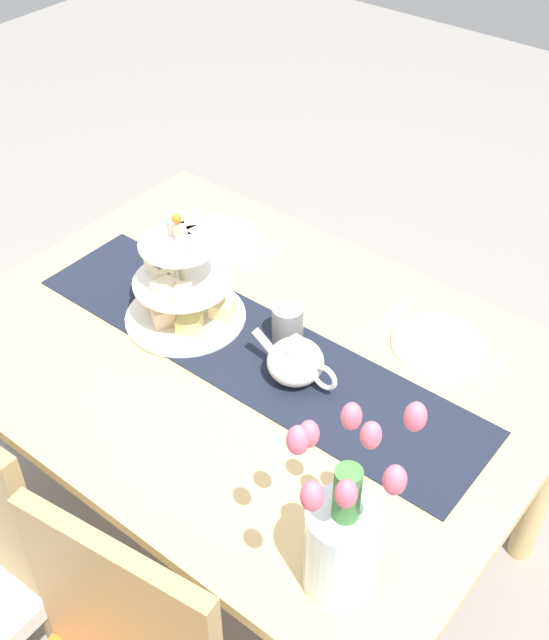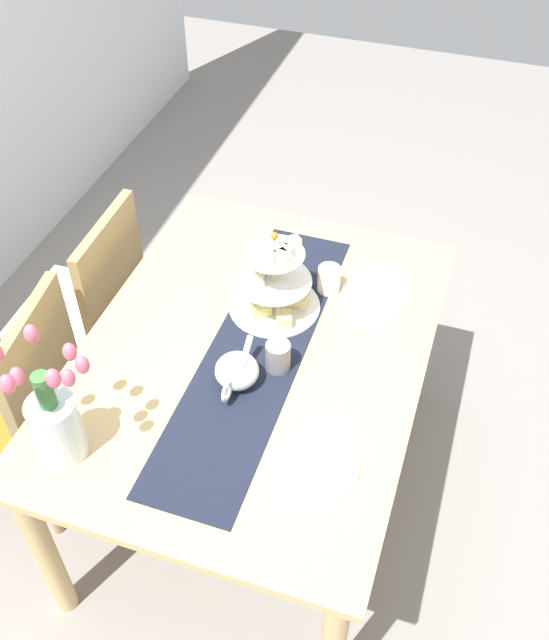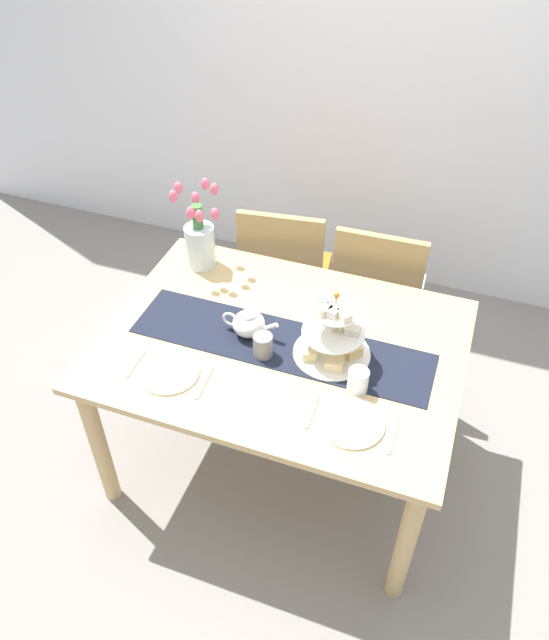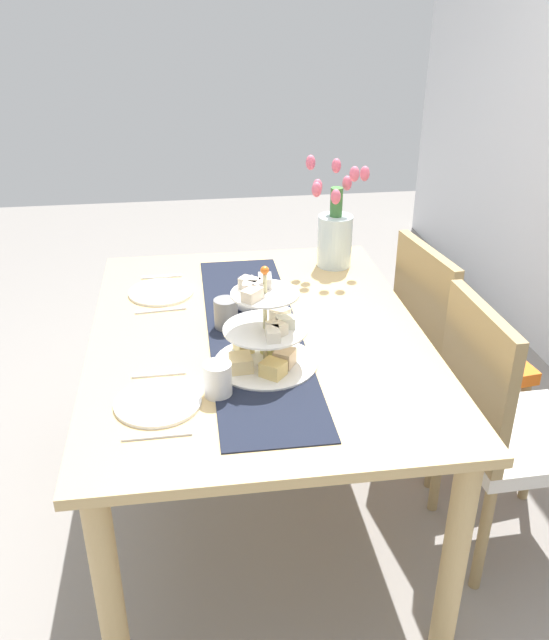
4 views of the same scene
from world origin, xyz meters
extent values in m
plane|color=gray|center=(0.00, 0.00, 0.00)|extent=(8.00, 8.00, 0.00)
cube|color=tan|center=(0.00, 0.00, 0.74)|extent=(1.41, 1.04, 0.03)
cylinder|color=tan|center=(0.64, -0.45, 0.36)|extent=(0.07, 0.07, 0.72)
cylinder|color=tan|center=(-0.64, 0.45, 0.36)|extent=(0.07, 0.07, 0.72)
cylinder|color=tan|center=(0.64, 0.45, 0.36)|extent=(0.07, 0.07, 0.72)
cylinder|color=#9C8254|center=(-0.05, 0.67, 0.21)|extent=(0.04, 0.04, 0.41)
cylinder|color=#9C8254|center=(-0.41, 0.62, 0.21)|extent=(0.04, 0.04, 0.41)
cube|color=orange|center=(-0.26, 0.82, 0.43)|extent=(0.47, 0.47, 0.05)
cube|color=#9C8254|center=(-0.23, 0.63, 0.69)|extent=(0.42, 0.09, 0.45)
cylinder|color=#9C8254|center=(0.42, 1.01, 0.21)|extent=(0.04, 0.04, 0.41)
cylinder|color=#9C8254|center=(0.06, 1.00, 0.21)|extent=(0.04, 0.04, 0.41)
cylinder|color=#9C8254|center=(0.43, 0.65, 0.21)|extent=(0.04, 0.04, 0.41)
cylinder|color=#9C8254|center=(0.07, 0.64, 0.21)|extent=(0.04, 0.04, 0.41)
cube|color=silver|center=(0.24, 0.82, 0.43)|extent=(0.43, 0.43, 0.05)
cube|color=#9C8254|center=(0.25, 0.63, 0.69)|extent=(0.42, 0.05, 0.45)
cube|color=black|center=(0.00, -0.01, 0.75)|extent=(1.20, 0.29, 0.00)
cylinder|color=beige|center=(0.21, 0.00, 0.89)|extent=(0.01, 0.01, 0.28)
cylinder|color=white|center=(0.21, 0.00, 0.76)|extent=(0.30, 0.30, 0.01)
cylinder|color=white|center=(0.21, 0.00, 0.87)|extent=(0.24, 0.24, 0.01)
cylinder|color=white|center=(0.21, 0.00, 0.98)|extent=(0.19, 0.19, 0.01)
cube|color=#EDCA74|center=(0.28, 0.01, 0.78)|extent=(0.08, 0.08, 0.04)
cube|color=beige|center=(0.23, 0.05, 0.78)|extent=(0.08, 0.07, 0.05)
cube|color=#D6D272|center=(0.16, 0.03, 0.78)|extent=(0.08, 0.08, 0.04)
cube|color=#E5CF88|center=(0.13, -0.06, 0.78)|extent=(0.07, 0.06, 0.04)
cube|color=beige|center=(0.24, -0.07, 0.78)|extent=(0.07, 0.07, 0.04)
cube|color=silver|center=(0.27, 0.01, 0.89)|extent=(0.06, 0.04, 0.03)
cube|color=beige|center=(0.24, 0.03, 0.89)|extent=(0.07, 0.06, 0.03)
cube|color=silver|center=(0.21, 0.06, 0.89)|extent=(0.04, 0.06, 0.03)
cube|color=beige|center=(0.16, 0.05, 0.89)|extent=(0.06, 0.07, 0.03)
cube|color=silver|center=(0.16, 0.01, 1.00)|extent=(0.06, 0.04, 0.03)
cube|color=beige|center=(0.17, -0.04, 1.00)|extent=(0.06, 0.07, 0.03)
cube|color=silver|center=(0.21, -0.03, 1.00)|extent=(0.05, 0.06, 0.03)
cube|color=beige|center=(0.25, -0.04, 1.00)|extent=(0.07, 0.06, 0.03)
sphere|color=orange|center=(0.21, 0.00, 1.05)|extent=(0.02, 0.02, 0.02)
ellipsoid|color=white|center=(-0.14, 0.00, 0.80)|extent=(0.13, 0.13, 0.10)
cone|color=white|center=(-0.14, 0.00, 0.87)|extent=(0.06, 0.06, 0.04)
cylinder|color=white|center=(-0.05, 0.00, 0.81)|extent=(0.07, 0.02, 0.06)
torus|color=white|center=(-0.22, 0.00, 0.80)|extent=(0.07, 0.01, 0.07)
cylinder|color=silver|center=(-0.51, 0.36, 0.85)|extent=(0.13, 0.13, 0.20)
cylinder|color=#3D7538|center=(-0.51, 0.36, 1.00)|extent=(0.05, 0.05, 0.12)
ellipsoid|color=#E5607A|center=(-0.42, 0.34, 1.05)|extent=(0.04, 0.04, 0.06)
ellipsoid|color=#E5607A|center=(-0.45, 0.41, 1.13)|extent=(0.04, 0.04, 0.06)
ellipsoid|color=#E5607A|center=(-0.54, 0.41, 1.07)|extent=(0.04, 0.04, 0.06)
ellipsoid|color=#E5607A|center=(-0.60, 0.38, 1.12)|extent=(0.04, 0.04, 0.06)
ellipsoid|color=#E5607A|center=(-0.57, 0.27, 1.14)|extent=(0.04, 0.04, 0.06)
ellipsoid|color=#E5607A|center=(-0.50, 0.29, 1.07)|extent=(0.04, 0.04, 0.06)
ellipsoid|color=#E5607A|center=(-0.46, 0.27, 1.07)|extent=(0.04, 0.04, 0.06)
cylinder|color=white|center=(-0.34, -0.31, 0.76)|extent=(0.23, 0.23, 0.01)
cube|color=silver|center=(-0.48, -0.31, 0.75)|extent=(0.02, 0.15, 0.01)
cube|color=silver|center=(-0.19, -0.31, 0.75)|extent=(0.03, 0.17, 0.01)
cylinder|color=white|center=(0.36, -0.31, 0.76)|extent=(0.23, 0.23, 0.01)
cube|color=silver|center=(0.22, -0.31, 0.75)|extent=(0.02, 0.15, 0.01)
cube|color=silver|center=(0.51, -0.31, 0.75)|extent=(0.02, 0.17, 0.01)
cylinder|color=slate|center=(-0.04, -0.09, 0.80)|extent=(0.08, 0.08, 0.09)
cylinder|color=white|center=(0.34, -0.15, 0.80)|extent=(0.08, 0.08, 0.09)
camera|label=1|loc=(-0.92, 1.06, 2.06)|focal=45.39mm
camera|label=2|loc=(-1.43, -0.55, 2.39)|focal=40.61mm
camera|label=3|loc=(0.58, -1.67, 2.43)|focal=34.64mm
camera|label=4|loc=(1.85, -0.20, 1.74)|focal=37.35mm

